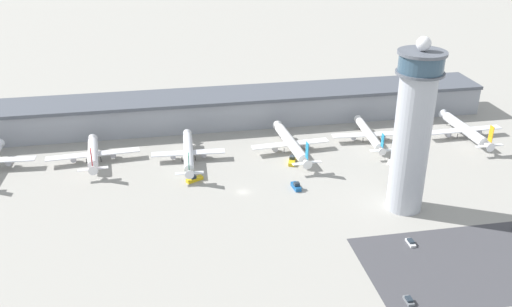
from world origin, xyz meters
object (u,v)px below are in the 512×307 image
Objects in this scene: service_truck_catering at (296,186)px; service_truck_water at (194,179)px; car_green_van at (411,242)px; car_silver_sedan at (409,300)px; service_truck_baggage at (292,161)px; airplane_gate_bravo at (93,154)px; airplane_gate_echo at (369,134)px; airplane_gate_delta at (291,143)px; airplane_gate_charlie at (188,152)px; service_truck_fuel at (398,161)px; control_tower at (413,130)px; airplane_gate_foxtrot at (465,129)px.

service_truck_catering reaches higher than service_truck_water.
car_green_van is 29.53m from car_silver_sedan.
service_truck_baggage is (3.85, 22.37, -0.07)m from service_truck_catering.
airplane_gate_echo is at bearing -0.39° from airplane_gate_bravo.
service_truck_baggage is at bearing -100.73° from airplane_gate_delta.
airplane_gate_echo is 9.40× the size of car_silver_sedan.
airplane_gate_bravo is at bearing 142.68° from car_green_van.
airplane_gate_charlie is at bearing -8.54° from airplane_gate_bravo.
airplane_gate_charlie is 8.89× the size of car_green_van.
control_tower is at bearing -110.01° from service_truck_fuel.
airplane_gate_foxtrot is 5.79× the size of service_truck_water.
airplane_gate_echo is at bearing 79.07° from car_green_van.
service_truck_catering is 0.75× the size of service_truck_baggage.
service_truck_catering is 71.09m from car_silver_sedan.
airplane_gate_foxtrot is (44.88, -3.18, 0.27)m from airplane_gate_echo.
airplane_gate_bravo is at bearing 154.23° from service_truck_catering.
service_truck_baggage is (42.52, -9.34, -3.01)m from airplane_gate_charlie.
service_truck_water is at bearing -87.34° from airplane_gate_charlie.
airplane_gate_foxtrot is at bearing 7.63° from service_truck_baggage.
airplane_gate_bravo is 5.05× the size of service_truck_fuel.
airplane_gate_charlie is 6.69× the size of service_truck_catering.
service_truck_water is (-37.82, 13.32, -0.14)m from service_truck_catering.
airplane_gate_bravo is 46.98m from service_truck_water.
airplane_gate_delta reaches higher than airplane_gate_echo.
airplane_gate_charlie is 1.08× the size of airplane_gate_echo.
airplane_gate_charlie is 5.46× the size of service_truck_fuel.
service_truck_catering is at bearing -39.36° from airplane_gate_charlie.
airplane_gate_foxtrot is 5.39× the size of service_truck_fuel.
car_silver_sedan is (-32.26, -83.54, -0.34)m from service_truck_fuel.
airplane_gate_bravo is 1.00× the size of airplane_gate_echo.
airplane_gate_charlie reaches higher than car_green_van.
service_truck_baggage is at bearing 80.24° from service_truck_catering.
control_tower is at bearing -27.34° from airplane_gate_bravo.
service_truck_water reaches higher than car_silver_sedan.
control_tower is at bearing 68.11° from car_silver_sedan.
service_truck_water is 1.52× the size of car_green_van.
service_truck_water is (-43.56, -19.08, -3.38)m from airplane_gate_delta.
airplane_gate_bravo is at bearing 178.62° from airplane_gate_foxtrot.
control_tower is 13.28× the size of car_green_van.
service_truck_baggage is (-1.90, -10.03, -3.31)m from airplane_gate_delta.
airplane_gate_delta is 5.73× the size of service_truck_fuel.
service_truck_baggage is (-43.35, 8.33, 0.04)m from service_truck_fuel.
airplane_gate_delta is at bearing -3.56° from airplane_gate_bravo.
airplane_gate_echo is at bearing 175.95° from airplane_gate_foxtrot.
service_truck_fuel is 44.15m from service_truck_baggage.
service_truck_water is (-85.02, -0.72, -0.03)m from service_truck_fuel.
airplane_gate_bravo is 165.73m from airplane_gate_foxtrot.
service_truck_water is at bearing -167.74° from service_truck_baggage.
service_truck_baggage is at bearing -159.73° from airplane_gate_echo.
airplane_gate_charlie is at bearing 168.37° from service_truck_fuel.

